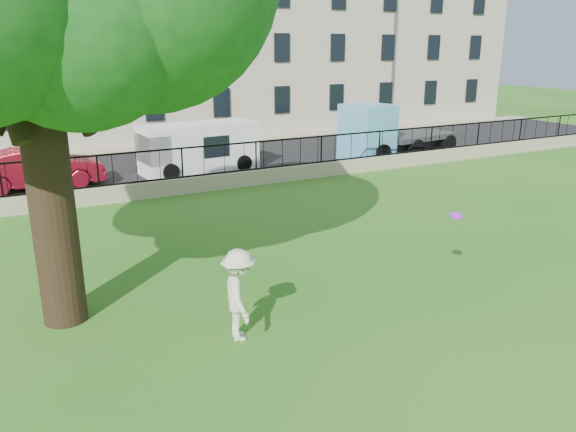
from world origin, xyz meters
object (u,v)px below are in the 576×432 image
man (239,295)px  white_van (199,148)px  red_sedan (39,168)px  frisbee (456,216)px  blue_truck (399,129)px

man → white_van: bearing=-3.2°
red_sedan → frisbee: bearing=-152.9°
blue_truck → frisbee: bearing=-132.7°
frisbee → blue_truck: (9.56, 13.71, -0.47)m
man → white_van: white_van is taller
frisbee → red_sedan: bearing=115.5°
red_sedan → white_van: bearing=-88.4°
white_van → man: bearing=-111.5°
frisbee → blue_truck: blue_truck is taller
white_van → blue_truck: (10.16, -1.00, 0.27)m
man → white_van: size_ratio=0.35×
white_van → blue_truck: blue_truck is taller
man → red_sedan: size_ratio=0.37×
blue_truck → white_van: bearing=166.6°
frisbee → man: bearing=176.1°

